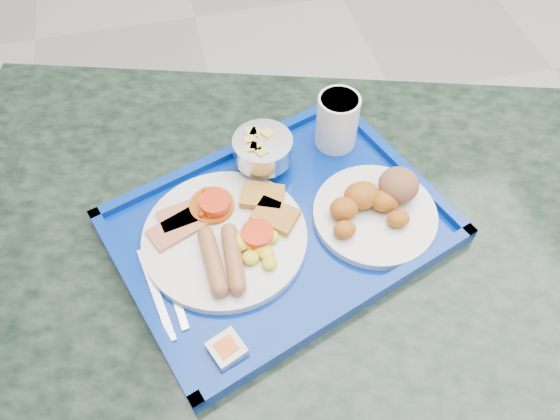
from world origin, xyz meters
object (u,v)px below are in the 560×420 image
table (281,299)px  bread_plate (377,206)px  tray (280,228)px  juice_cup (337,120)px  main_plate (228,235)px  fruit_bowl (262,149)px

table → bread_plate: bread_plate is taller
tray → juice_cup: size_ratio=5.89×
bread_plate → main_plate: bearing=178.8°
tray → main_plate: size_ratio=2.31×
main_plate → table: bearing=-11.7°
fruit_bowl → juice_cup: 0.13m
bread_plate → juice_cup: bearing=96.1°
bread_plate → table: bearing=-175.7°
table → juice_cup: (0.13, 0.17, 0.25)m
table → juice_cup: 0.33m
main_plate → juice_cup: 0.26m
tray → bread_plate: (0.15, -0.01, 0.03)m
fruit_bowl → juice_cup: juice_cup is taller
table → main_plate: (-0.08, 0.02, 0.21)m
fruit_bowl → table: bearing=-91.1°
tray → fruit_bowl: size_ratio=5.96×
fruit_bowl → juice_cup: bearing=11.9°
tray → fruit_bowl: 0.13m
fruit_bowl → bread_plate: bearing=-41.6°
main_plate → juice_cup: bearing=36.2°
tray → bread_plate: bearing=-4.4°
juice_cup → bread_plate: bearing=-83.9°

